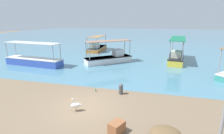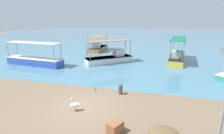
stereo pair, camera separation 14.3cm
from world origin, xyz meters
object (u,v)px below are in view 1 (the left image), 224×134
fishing_boat_center (34,60)px  pelican (76,105)px  fishing_boat_outer (176,56)px  fishing_boat_far_right (97,47)px  fishing_boat_near_right (110,58)px  mooring_bollard (121,89)px  net_pile (166,133)px  glass_bottle (96,90)px  cargo_crate (117,127)px

fishing_boat_center → pelican: fishing_boat_center is taller
fishing_boat_outer → pelican: 15.95m
fishing_boat_outer → fishing_boat_far_right: (-12.15, 4.82, -0.04)m
fishing_boat_outer → fishing_boat_center: bearing=-159.2°
pelican → fishing_boat_near_right: bearing=95.6°
mooring_bollard → net_pile: (2.86, -4.11, -0.19)m
fishing_boat_center → fishing_boat_near_right: 8.72m
fishing_boat_center → glass_bottle: bearing=-30.2°
fishing_boat_center → glass_bottle: (9.38, -5.47, -0.47)m
fishing_boat_near_right → pelican: fishing_boat_near_right is taller
pelican → cargo_crate: (2.71, -1.36, -0.11)m
fishing_boat_center → net_pile: (14.10, -9.54, -0.37)m
fishing_boat_near_right → cargo_crate: (3.87, -13.10, -0.34)m
pelican → net_pile: pelican is taller
fishing_boat_center → fishing_boat_near_right: fishing_boat_near_right is taller
fishing_boat_outer → fishing_boat_far_right: fishing_boat_outer is taller
fishing_boat_outer → cargo_crate: (-4.03, -15.80, -0.37)m
fishing_boat_far_right → fishing_boat_near_right: (4.25, -7.52, 0.01)m
fishing_boat_near_right → cargo_crate: fishing_boat_near_right is taller
fishing_boat_outer → mooring_bollard: size_ratio=9.22×
net_pile → glass_bottle: (-4.72, 4.08, -0.10)m
cargo_crate → net_pile: bearing=5.2°
fishing_boat_outer → glass_bottle: size_ratio=25.83×
mooring_bollard → fishing_boat_center: bearing=154.2°
pelican → cargo_crate: bearing=-26.5°
pelican → mooring_bollard: size_ratio=1.06×
glass_bottle → fishing_boat_outer: bearing=60.3°
net_pile → glass_bottle: size_ratio=5.03×
mooring_bollard → net_pile: size_ratio=0.56×
mooring_bollard → pelican: bearing=-124.5°
net_pile → cargo_crate: cargo_crate is taller
net_pile → cargo_crate: size_ratio=1.89×
fishing_boat_far_right → mooring_bollard: 17.93m
fishing_boat_center → glass_bottle: fishing_boat_center is taller
pelican → cargo_crate: size_ratio=1.11×
fishing_boat_near_right → mooring_bollard: (3.19, -8.79, -0.21)m
fishing_boat_far_right → glass_bottle: size_ratio=20.88×
fishing_boat_near_right → mooring_bollard: bearing=-70.1°
pelican → fishing_boat_center: bearing=137.7°
fishing_boat_near_right → fishing_boat_far_right: bearing=119.5°
cargo_crate → glass_bottle: 4.97m
fishing_boat_far_right → glass_bottle: bearing=-71.1°
fishing_boat_center → net_pile: size_ratio=5.24×
fishing_boat_near_right → net_pile: fishing_boat_near_right is taller
fishing_boat_outer → glass_bottle: 13.28m
net_pile → mooring_bollard: bearing=124.8°
fishing_boat_near_right → glass_bottle: bearing=-81.4°
fishing_boat_outer → mooring_bollard: (-4.71, -11.49, -0.24)m
fishing_boat_far_right → net_pile: size_ratio=4.15×
fishing_boat_far_right → fishing_boat_near_right: bearing=-60.5°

